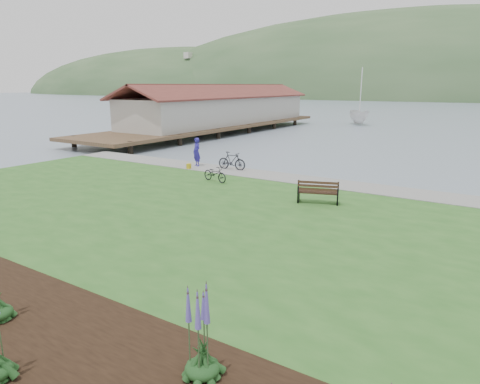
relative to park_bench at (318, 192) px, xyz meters
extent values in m
plane|color=slate|center=(-2.32, -2.96, -0.92)|extent=(600.00, 600.00, 0.00)
cube|color=#2C5F21|center=(-2.32, -4.96, -0.72)|extent=(34.00, 20.00, 0.40)
cube|color=gray|center=(-2.32, 3.94, -0.51)|extent=(34.00, 2.20, 0.03)
cube|color=black|center=(0.68, -12.76, -0.50)|extent=(24.00, 4.40, 0.04)
cube|color=#4C3826|center=(-22.32, 23.04, -0.07)|extent=(8.00, 36.00, 0.30)
cube|color=#B2ADA3|center=(-22.32, 25.04, 1.58)|extent=(6.40, 28.00, 3.00)
cube|color=black|center=(-0.04, 0.11, -0.05)|extent=(1.79, 1.11, 0.05)
cube|color=black|center=(0.07, -0.19, 0.27)|extent=(1.65, 0.71, 0.53)
cube|color=black|center=(-0.81, -0.17, -0.29)|extent=(0.25, 0.57, 0.46)
cube|color=black|center=(0.74, 0.38, -0.29)|extent=(0.25, 0.57, 0.46)
imported|color=#281F90|center=(-9.70, 4.01, 0.52)|extent=(0.90, 0.78, 2.08)
imported|color=black|center=(-6.20, 1.10, -0.09)|extent=(0.90, 1.73, 0.86)
imported|color=black|center=(-7.24, 4.24, 0.01)|extent=(0.68, 1.83, 1.08)
imported|color=silver|center=(-11.65, 42.30, -0.92)|extent=(12.85, 12.90, 24.30)
cube|color=gold|center=(-9.56, 3.05, -0.36)|extent=(0.27, 0.35, 0.33)
ellipsoid|color=#153A16|center=(2.73, -11.57, -0.33)|extent=(0.62, 0.62, 0.31)
cone|color=#52449E|center=(2.73, -11.57, 0.62)|extent=(0.36, 0.36, 1.60)
camera|label=1|loc=(6.72, -16.57, 4.39)|focal=32.00mm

